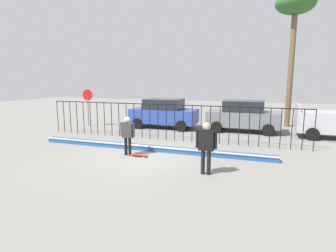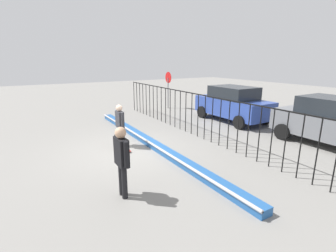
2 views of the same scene
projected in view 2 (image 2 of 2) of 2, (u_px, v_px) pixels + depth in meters
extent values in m
plane|color=gray|center=(126.00, 150.00, 9.37)|extent=(60.00, 60.00, 0.00)
cube|color=#235699|center=(151.00, 143.00, 9.86)|extent=(11.00, 0.36, 0.22)
cylinder|color=#B2B2B7|center=(147.00, 141.00, 9.74)|extent=(11.00, 0.09, 0.09)
cylinder|color=black|center=(134.00, 96.00, 16.60)|extent=(0.04, 0.04, 1.89)
cylinder|color=black|center=(137.00, 97.00, 16.21)|extent=(0.04, 0.04, 1.89)
cylinder|color=black|center=(140.00, 98.00, 15.82)|extent=(0.04, 0.04, 1.89)
cylinder|color=black|center=(143.00, 99.00, 15.44)|extent=(0.04, 0.04, 1.89)
cylinder|color=black|center=(146.00, 100.00, 15.05)|extent=(0.04, 0.04, 1.89)
cylinder|color=black|center=(150.00, 101.00, 14.66)|extent=(0.04, 0.04, 1.89)
cylinder|color=black|center=(153.00, 102.00, 14.27)|extent=(0.04, 0.04, 1.89)
cylinder|color=black|center=(157.00, 103.00, 13.89)|extent=(0.04, 0.04, 1.89)
cylinder|color=black|center=(161.00, 104.00, 13.50)|extent=(0.04, 0.04, 1.89)
cylinder|color=black|center=(166.00, 106.00, 13.11)|extent=(0.04, 0.04, 1.89)
cylinder|color=black|center=(170.00, 107.00, 12.72)|extent=(0.04, 0.04, 1.89)
cylinder|color=black|center=(175.00, 109.00, 12.34)|extent=(0.04, 0.04, 1.89)
cylinder|color=black|center=(180.00, 110.00, 11.95)|extent=(0.04, 0.04, 1.89)
cylinder|color=black|center=(186.00, 112.00, 11.56)|extent=(0.04, 0.04, 1.89)
cylinder|color=black|center=(192.00, 114.00, 11.17)|extent=(0.04, 0.04, 1.89)
cylinder|color=black|center=(198.00, 116.00, 10.79)|extent=(0.04, 0.04, 1.89)
cylinder|color=black|center=(205.00, 118.00, 10.40)|extent=(0.04, 0.04, 1.89)
cylinder|color=black|center=(212.00, 120.00, 10.01)|extent=(0.04, 0.04, 1.89)
cylinder|color=black|center=(220.00, 122.00, 9.62)|extent=(0.04, 0.04, 1.89)
cylinder|color=black|center=(229.00, 125.00, 9.23)|extent=(0.04, 0.04, 1.89)
cylinder|color=black|center=(238.00, 128.00, 8.85)|extent=(0.04, 0.04, 1.89)
cylinder|color=black|center=(248.00, 131.00, 8.46)|extent=(0.04, 0.04, 1.89)
cylinder|color=black|center=(259.00, 134.00, 8.07)|extent=(0.04, 0.04, 1.89)
cylinder|color=black|center=(272.00, 138.00, 7.68)|extent=(0.04, 0.04, 1.89)
cylinder|color=black|center=(285.00, 142.00, 7.30)|extent=(0.04, 0.04, 1.89)
cylinder|color=black|center=(300.00, 147.00, 6.91)|extent=(0.04, 0.04, 1.89)
cylinder|color=black|center=(317.00, 152.00, 6.52)|extent=(0.04, 0.04, 1.89)
cylinder|color=black|center=(336.00, 158.00, 6.13)|extent=(0.04, 0.04, 1.89)
cube|color=black|center=(199.00, 94.00, 10.55)|extent=(14.00, 0.04, 0.04)
cylinder|color=black|center=(120.00, 136.00, 9.78)|extent=(0.13, 0.13, 0.76)
cylinder|color=black|center=(121.00, 137.00, 9.63)|extent=(0.13, 0.13, 0.76)
cube|color=#333338|center=(120.00, 119.00, 9.53)|extent=(0.47, 0.20, 0.63)
sphere|color=beige|center=(119.00, 108.00, 9.41)|extent=(0.25, 0.25, 0.25)
cylinder|color=#333338|center=(117.00, 117.00, 9.75)|extent=(0.10, 0.10, 0.57)
cylinder|color=#333338|center=(122.00, 120.00, 9.28)|extent=(0.10, 0.10, 0.57)
cube|color=#A51E19|center=(125.00, 149.00, 9.34)|extent=(0.80, 0.20, 0.02)
cylinder|color=silver|center=(129.00, 151.00, 9.16)|extent=(0.05, 0.03, 0.05)
cylinder|color=silver|center=(125.00, 152.00, 9.09)|extent=(0.05, 0.03, 0.05)
cylinder|color=silver|center=(124.00, 147.00, 9.61)|extent=(0.05, 0.03, 0.05)
cylinder|color=silver|center=(120.00, 148.00, 9.54)|extent=(0.05, 0.03, 0.05)
cylinder|color=black|center=(122.00, 179.00, 6.17)|extent=(0.14, 0.14, 0.83)
cylinder|color=black|center=(124.00, 183.00, 6.01)|extent=(0.14, 0.14, 0.83)
cube|color=black|center=(121.00, 152.00, 5.90)|extent=(0.51, 0.22, 0.69)
sphere|color=tan|center=(120.00, 133.00, 5.77)|extent=(0.27, 0.27, 0.27)
cylinder|color=black|center=(117.00, 147.00, 6.14)|extent=(0.11, 0.11, 0.61)
cylinder|color=black|center=(126.00, 155.00, 5.63)|extent=(0.11, 0.11, 0.61)
cube|color=#2D479E|center=(233.00, 107.00, 13.68)|extent=(4.30, 1.90, 0.90)
cube|color=#1E2328|center=(234.00, 93.00, 13.48)|extent=(2.37, 1.71, 0.66)
cylinder|color=black|center=(265.00, 118.00, 13.05)|extent=(0.68, 0.22, 0.68)
cylinder|color=black|center=(239.00, 122.00, 12.11)|extent=(0.68, 0.22, 0.68)
cylinder|color=black|center=(226.00, 109.00, 15.48)|extent=(0.68, 0.22, 0.68)
cylinder|color=black|center=(202.00, 112.00, 14.54)|extent=(0.68, 0.22, 0.68)
cube|color=slate|center=(333.00, 126.00, 9.67)|extent=(4.30, 1.90, 0.90)
cube|color=#1E2328|center=(336.00, 106.00, 9.47)|extent=(2.37, 1.71, 0.66)
cylinder|color=black|center=(308.00, 126.00, 11.47)|extent=(0.68, 0.22, 0.68)
cylinder|color=black|center=(282.00, 132.00, 10.53)|extent=(0.68, 0.22, 0.68)
cylinder|color=slate|center=(168.00, 93.00, 17.25)|extent=(0.07, 0.07, 2.10)
cylinder|color=red|center=(168.00, 78.00, 16.99)|extent=(0.76, 0.02, 0.76)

